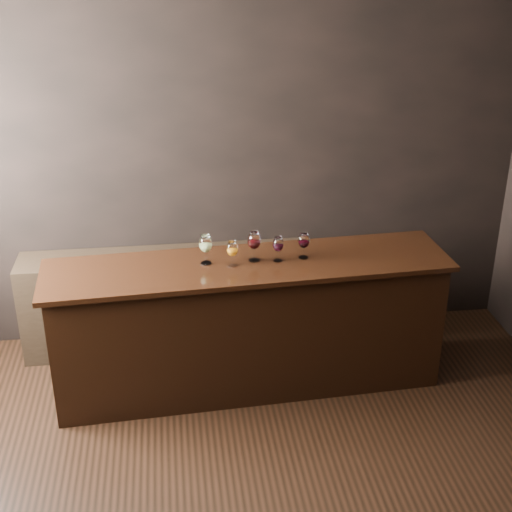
{
  "coord_description": "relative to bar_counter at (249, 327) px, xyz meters",
  "views": [
    {
      "loc": [
        -0.25,
        -2.99,
        3.11
      ],
      "look_at": [
        0.31,
        1.4,
        1.04
      ],
      "focal_mm": 50.0,
      "sensor_mm": 36.0,
      "label": 1
    }
  ],
  "objects": [
    {
      "name": "glass_red_c",
      "position": [
        0.39,
        0.04,
        0.64
      ],
      "size": [
        0.08,
        0.08,
        0.19
      ],
      "color": "white",
      "rests_on": "bar_top"
    },
    {
      "name": "bar_top",
      "position": [
        0.0,
        0.0,
        0.5
      ],
      "size": [
        2.85,
        0.81,
        0.04
      ],
      "primitive_type": "cube",
      "rotation": [
        0.0,
        0.0,
        0.06
      ],
      "color": "black",
      "rests_on": "bar_counter"
    },
    {
      "name": "glass_red_b",
      "position": [
        0.21,
        0.01,
        0.63
      ],
      "size": [
        0.08,
        0.08,
        0.18
      ],
      "color": "white",
      "rests_on": "bar_top"
    },
    {
      "name": "glass_amber",
      "position": [
        -0.11,
        -0.03,
        0.64
      ],
      "size": [
        0.08,
        0.08,
        0.18
      ],
      "color": "white",
      "rests_on": "bar_top"
    },
    {
      "name": "glass_red_a",
      "position": [
        0.04,
        0.04,
        0.66
      ],
      "size": [
        0.09,
        0.09,
        0.22
      ],
      "color": "white",
      "rests_on": "bar_top"
    },
    {
      "name": "glass_white",
      "position": [
        -0.29,
        0.03,
        0.66
      ],
      "size": [
        0.09,
        0.09,
        0.21
      ],
      "color": "white",
      "rests_on": "bar_top"
    },
    {
      "name": "room_shell",
      "position": [
        -0.49,
        -1.29,
        1.33
      ],
      "size": [
        5.02,
        4.52,
        2.81
      ],
      "color": "black",
      "rests_on": "ground"
    },
    {
      "name": "back_bar_shelf",
      "position": [
        -0.59,
        0.63,
        -0.08
      ],
      "size": [
        2.22,
        0.4,
        0.8
      ],
      "primitive_type": "cube",
      "color": "black",
      "rests_on": "ground"
    },
    {
      "name": "bar_counter",
      "position": [
        0.0,
        0.0,
        0.0
      ],
      "size": [
        2.76,
        0.74,
        0.95
      ],
      "primitive_type": "cube",
      "rotation": [
        0.0,
        0.0,
        0.06
      ],
      "color": "black",
      "rests_on": "ground"
    }
  ]
}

